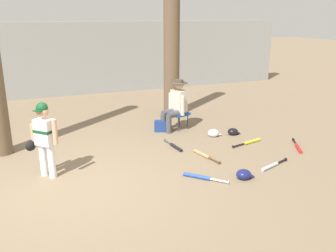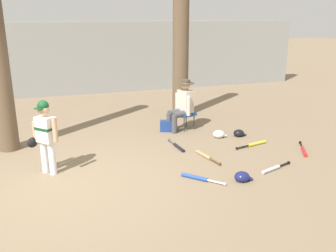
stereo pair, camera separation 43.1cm
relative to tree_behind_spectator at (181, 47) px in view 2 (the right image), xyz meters
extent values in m
plane|color=#7F6B51|center=(-3.11, -3.41, -1.84)|extent=(60.00, 60.00, 0.00)
cube|color=gray|center=(-3.11, 3.77, -0.63)|extent=(18.00, 0.36, 2.42)
cone|color=brown|center=(-4.20, -1.32, -1.84)|extent=(0.54, 0.54, 0.24)
cylinder|color=brown|center=(0.00, 0.00, 0.25)|extent=(0.42, 0.42, 4.18)
cone|color=brown|center=(0.00, 0.00, -1.84)|extent=(0.63, 0.63, 0.25)
cylinder|color=white|center=(-3.38, -2.85, -1.55)|extent=(0.12, 0.12, 0.58)
cylinder|color=white|center=(-3.51, -2.72, -1.55)|extent=(0.12, 0.12, 0.58)
cube|color=white|center=(-3.44, -2.79, -1.04)|extent=(0.35, 0.36, 0.44)
cube|color=#144723|center=(-3.44, -2.79, -1.02)|extent=(0.36, 0.37, 0.05)
sphere|color=tan|center=(-3.44, -2.79, -0.69)|extent=(0.20, 0.20, 0.20)
sphere|color=#144723|center=(-3.44, -2.79, -0.63)|extent=(0.19, 0.19, 0.19)
cube|color=#144723|center=(-3.51, -2.85, -0.65)|extent=(0.17, 0.17, 0.02)
cylinder|color=tan|center=(-3.29, -2.98, -1.00)|extent=(0.11, 0.11, 0.42)
cylinder|color=tan|center=(-3.62, -2.66, -1.12)|extent=(0.11, 0.11, 0.40)
ellipsoid|color=black|center=(-3.68, -2.69, -1.28)|extent=(0.24, 0.24, 0.18)
cube|color=#194C9E|center=(-0.29, -1.17, -1.46)|extent=(0.50, 0.50, 0.06)
cylinder|color=#333338|center=(-0.39, -1.35, -1.65)|extent=(0.02, 0.02, 0.38)
cylinder|color=#333338|center=(-0.48, -1.07, -1.65)|extent=(0.02, 0.02, 0.38)
cylinder|color=#333338|center=(-0.11, -1.26, -1.65)|extent=(0.02, 0.02, 0.38)
cylinder|color=#333338|center=(-0.20, -0.98, -1.65)|extent=(0.02, 0.02, 0.38)
cylinder|color=#47474C|center=(-0.64, -1.38, -1.62)|extent=(0.13, 0.13, 0.43)
cylinder|color=#47474C|center=(-0.71, -1.19, -1.62)|extent=(0.13, 0.13, 0.43)
cylinder|color=#47474C|center=(-0.45, -1.32, -1.41)|extent=(0.43, 0.26, 0.15)
cylinder|color=#47474C|center=(-0.51, -1.13, -1.41)|extent=(0.43, 0.26, 0.15)
cube|color=beige|center=(-0.29, -1.17, -1.15)|extent=(0.34, 0.42, 0.52)
cylinder|color=beige|center=(-0.30, -1.40, -1.21)|extent=(0.11, 0.11, 0.46)
cylinder|color=beige|center=(-0.44, -0.98, -1.21)|extent=(0.11, 0.11, 0.46)
sphere|color=tan|center=(-0.29, -1.17, -0.75)|extent=(0.22, 0.22, 0.22)
cylinder|color=#4C4233|center=(-0.29, -1.17, -0.72)|extent=(0.40, 0.40, 0.02)
cylinder|color=#4C4233|center=(-0.29, -1.17, -0.68)|extent=(0.20, 0.20, 0.09)
cube|color=navy|center=(-0.75, -1.20, -1.71)|extent=(0.38, 0.30, 0.26)
cylinder|color=#2347AD|center=(-1.13, -3.81, -1.81)|extent=(0.37, 0.39, 0.07)
cylinder|color=silver|center=(-0.86, -4.10, -1.81)|extent=(0.24, 0.25, 0.03)
cylinder|color=silver|center=(-0.75, -4.22, -1.81)|extent=(0.05, 0.05, 0.06)
cylinder|color=black|center=(-0.89, -2.40, -1.81)|extent=(0.11, 0.44, 0.07)
cylinder|color=#4C4C51|center=(-0.93, -2.04, -1.81)|extent=(0.06, 0.29, 0.03)
cylinder|color=#4C4C51|center=(-0.95, -1.90, -1.81)|extent=(0.06, 0.02, 0.06)
cylinder|color=yellow|center=(0.76, -2.68, -1.81)|extent=(0.49, 0.17, 0.07)
cylinder|color=black|center=(0.37, -2.78, -1.81)|extent=(0.32, 0.10, 0.03)
cylinder|color=black|center=(0.21, -2.81, -1.81)|extent=(0.03, 0.06, 0.06)
cylinder|color=#B7BCC6|center=(0.28, -3.94, -1.81)|extent=(0.44, 0.20, 0.07)
cylinder|color=black|center=(0.63, -3.82, -1.81)|extent=(0.29, 0.12, 0.03)
cylinder|color=black|center=(0.77, -3.78, -1.81)|extent=(0.03, 0.06, 0.06)
cylinder|color=tan|center=(-0.58, -2.93, -1.81)|extent=(0.15, 0.45, 0.07)
cylinder|color=brown|center=(-0.50, -3.30, -1.81)|extent=(0.09, 0.30, 0.03)
cylinder|color=brown|center=(-0.47, -3.45, -1.81)|extent=(0.06, 0.03, 0.06)
cylinder|color=red|center=(1.41, -3.39, -1.81)|extent=(0.29, 0.44, 0.07)
cylinder|color=black|center=(1.60, -3.06, -1.81)|extent=(0.18, 0.29, 0.03)
cylinder|color=black|center=(1.68, -2.92, -1.81)|extent=(0.06, 0.04, 0.06)
ellipsoid|color=black|center=(0.67, -2.05, -1.77)|extent=(0.25, 0.22, 0.17)
cube|color=black|center=(0.79, -2.05, -1.80)|extent=(0.10, 0.12, 0.02)
ellipsoid|color=navy|center=(-0.40, -4.13, -1.76)|extent=(0.26, 0.24, 0.18)
cube|color=navy|center=(-0.28, -4.13, -1.80)|extent=(0.11, 0.13, 0.02)
ellipsoid|color=silver|center=(0.20, -1.99, -1.76)|extent=(0.26, 0.24, 0.18)
cube|color=silver|center=(0.33, -1.99, -1.80)|extent=(0.11, 0.13, 0.02)
camera|label=1|loc=(-3.71, -8.86, 0.84)|focal=38.97mm
camera|label=2|loc=(-3.30, -9.01, 0.84)|focal=38.97mm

